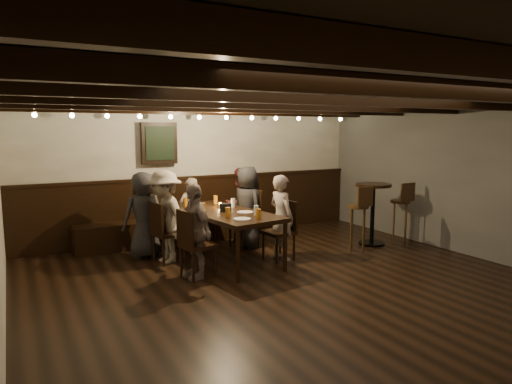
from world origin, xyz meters
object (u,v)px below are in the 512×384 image
person_right_far (281,217)px  person_bench_left (144,215)px  chair_left_near (168,244)px  chair_right_near (246,230)px  person_left_far (195,231)px  person_bench_right (240,205)px  chair_left_far (197,257)px  chair_right_far (280,242)px  bar_stool_right (400,221)px  person_bench_centre (191,212)px  high_top_table (373,205)px  dining_table (224,215)px  person_right_near (247,207)px  person_left_near (165,217)px  bar_stool_left (358,227)px

person_right_far → person_bench_left: bearing=50.7°
chair_left_near → chair_right_near: chair_right_near is taller
chair_right_near → person_left_far: (-1.33, -1.09, 0.34)m
person_bench_right → chair_left_far: bearing=39.8°
chair_right_far → bar_stool_right: bearing=-101.2°
person_bench_centre → person_bench_right: bearing=170.5°
person_left_far → high_top_table: person_left_far is taller
person_bench_right → high_top_table: bearing=136.8°
dining_table → chair_left_near: chair_left_near is taller
dining_table → person_right_near: 0.87m
dining_table → person_bench_right: size_ratio=1.63×
person_bench_right → person_left_far: size_ratio=1.03×
chair_left_near → bar_stool_right: (3.94, -0.83, 0.12)m
chair_right_near → chair_left_far: bearing=122.0°
person_bench_left → person_bench_right: 1.80m
person_bench_left → person_right_near: size_ratio=0.98×
chair_right_far → person_bench_left: size_ratio=0.67×
person_left_far → chair_left_near: bearing=178.0°
person_bench_centre → person_right_near: bearing=141.3°
chair_left_near → chair_right_near: (1.43, 0.20, 0.02)m
chair_right_near → person_left_near: bearing=90.0°
chair_right_far → bar_stool_left: 1.41m
chair_left_far → chair_left_near: bearing=180.0°
person_left_far → bar_stool_left: person_left_far is taller
high_top_table → chair_right_far: bearing=-179.5°
chair_right_far → person_left_near: bearing=58.5°
bar_stool_left → chair_right_near: bearing=145.9°
chair_right_near → person_bench_left: size_ratio=0.72×
person_bench_centre → high_top_table: (2.81, -1.37, 0.11)m
bar_stool_left → person_left_far: bearing=-178.2°
person_bench_right → person_left_far: 2.13m
person_right_near → person_bench_centre: bearing=51.3°
person_bench_left → person_bench_centre: 0.92m
dining_table → bar_stool_left: 2.25m
chair_right_near → person_right_near: size_ratio=0.71×
chair_left_far → person_bench_centre: person_bench_centre is taller
dining_table → bar_stool_left: bearing=-21.8°
dining_table → chair_left_near: 0.95m
bar_stool_left → bar_stool_right: (1.00, 0.05, 0.00)m
chair_right_near → high_top_table: 2.23m
person_bench_centre → person_left_far: (-0.54, -1.59, 0.05)m
chair_right_near → chair_right_far: size_ratio=1.08×
dining_table → chair_right_near: bearing=32.0°
high_top_table → bar_stool_right: bearing=-17.3°
bar_stool_left → high_top_table: bearing=23.9°
dining_table → bar_stool_right: size_ratio=1.99×
chair_right_near → high_top_table: bearing=-121.4°
person_bench_right → bar_stool_right: 2.84m
high_top_table → bar_stool_left: 0.62m
chair_right_near → person_bench_centre: 0.98m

